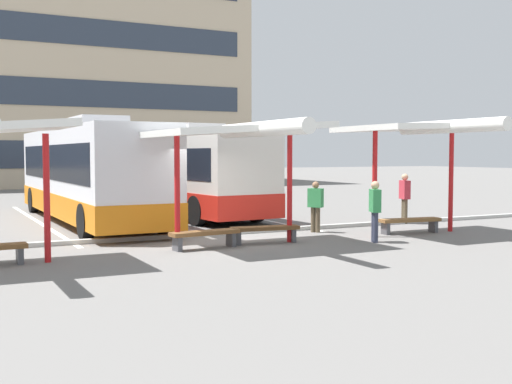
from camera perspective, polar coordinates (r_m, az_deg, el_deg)
The scene contains 16 objects.
ground_plane at distance 17.61m, azimuth -3.39°, elevation -4.32°, with size 160.00×160.00×0.00m, color slate.
terminal_building at distance 52.72m, azimuth -19.58°, elevation 9.92°, with size 31.62×13.29×19.75m.
coach_bus_0 at distance 23.05m, azimuth -14.75°, elevation 1.52°, with size 2.68×12.51×3.58m.
coach_bus_1 at distance 25.01m, azimuth -6.93°, elevation 1.60°, with size 3.45×11.12×3.46m.
lane_stripe_0 at distance 23.57m, azimuth -18.82°, elevation -2.53°, with size 0.16×14.00×0.01m, color white.
lane_stripe_1 at distance 24.37m, azimuth -10.27°, elevation -2.21°, with size 0.16×14.00×0.01m, color white.
lane_stripe_2 at distance 25.66m, azimuth -2.43°, elevation -1.88°, with size 0.16×14.00×0.01m, color white.
waiting_shelter_1 at distance 16.14m, azimuth -1.38°, elevation 5.36°, with size 4.19×5.13×3.19m.
bench_1 at distance 16.08m, azimuth -4.58°, elevation -3.85°, with size 1.85×0.59×0.45m.
bench_2 at distance 17.01m, azimuth 0.80°, elevation -3.44°, with size 1.89×0.65×0.45m.
waiting_shelter_2 at distance 19.20m, azimuth 14.52°, elevation 5.39°, with size 3.90×4.97×3.30m.
bench_3 at distance 19.63m, azimuth 13.53°, elevation -2.61°, with size 1.99×0.67×0.45m.
platform_kerb at distance 18.51m, azimuth -4.64°, elevation -3.76°, with size 44.00×0.24×0.12m, color #ADADA8.
waiting_passenger_0 at distance 17.41m, azimuth 10.54°, elevation -1.33°, with size 0.39×0.52×1.64m.
waiting_passenger_1 at distance 19.38m, azimuth 5.32°, elevation -1.03°, with size 0.42×0.49×1.54m.
waiting_passenger_2 at distance 22.31m, azimuth 13.09°, elevation -0.23°, with size 0.36×0.53×1.70m.
Camera 1 is at (-7.03, -15.97, 2.37)m, focal length 44.93 mm.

